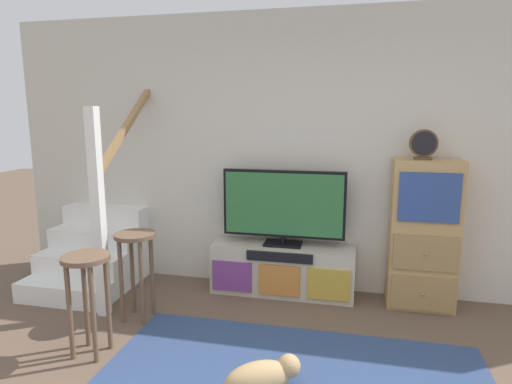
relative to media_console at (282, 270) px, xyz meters
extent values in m
cube|color=beige|center=(0.30, 0.27, 1.11)|extent=(6.40, 0.12, 2.70)
cube|color=#BCB29E|center=(0.00, 0.01, 0.00)|extent=(1.38, 0.36, 0.49)
cube|color=#70387F|center=(-0.46, -0.18, -0.04)|extent=(0.39, 0.02, 0.29)
cube|color=#BC7533|center=(0.00, -0.18, -0.04)|extent=(0.39, 0.02, 0.29)
cube|color=#B79333|center=(0.46, -0.18, -0.04)|extent=(0.39, 0.02, 0.29)
cube|color=black|center=(0.00, -0.18, 0.19)|extent=(0.62, 0.02, 0.09)
cube|color=black|center=(0.00, 0.03, 0.25)|extent=(0.36, 0.22, 0.02)
cylinder|color=black|center=(0.00, 0.03, 0.30)|extent=(0.05, 0.05, 0.06)
cube|color=black|center=(0.00, 0.03, 0.65)|extent=(1.18, 0.05, 0.65)
cube|color=#2D6B38|center=(0.00, 0.00, 0.65)|extent=(1.13, 0.01, 0.60)
cube|color=tan|center=(1.27, 0.02, 0.43)|extent=(0.58, 0.34, 1.35)
cube|color=#9C7949|center=(1.27, -0.16, -0.06)|extent=(0.53, 0.02, 0.31)
sphere|color=olive|center=(1.27, -0.18, -0.06)|extent=(0.03, 0.03, 0.03)
cube|color=#9C7949|center=(1.27, -0.16, 0.31)|extent=(0.53, 0.02, 0.31)
sphere|color=olive|center=(1.27, -0.18, 0.31)|extent=(0.03, 0.03, 0.03)
cube|color=#2D4784|center=(1.27, -0.16, 0.80)|extent=(0.49, 0.02, 0.42)
cube|color=#4C3823|center=(1.22, 0.00, 1.12)|extent=(0.14, 0.08, 0.02)
cylinder|color=brown|center=(1.22, 0.00, 1.25)|extent=(0.24, 0.04, 0.24)
cylinder|color=black|center=(1.22, -0.03, 1.25)|extent=(0.20, 0.01, 0.20)
cube|color=white|center=(-1.95, -0.66, -0.15)|extent=(0.90, 0.26, 0.19)
cube|color=white|center=(-1.95, -0.40, -0.05)|extent=(0.90, 0.26, 0.38)
cube|color=white|center=(-1.95, -0.14, 0.04)|extent=(0.90, 0.26, 0.57)
cube|color=white|center=(-1.95, 0.12, 0.14)|extent=(0.90, 0.26, 0.76)
cube|color=white|center=(-1.95, 0.38, 0.23)|extent=(0.90, 0.26, 0.95)
cube|color=white|center=(-1.45, -0.79, 0.66)|extent=(0.09, 0.09, 1.80)
cube|color=#9E7547|center=(-1.45, -0.14, 1.46)|extent=(0.06, 1.33, 0.99)
cylinder|color=brown|center=(-1.28, -1.47, 0.12)|extent=(0.04, 0.04, 0.72)
cylinder|color=brown|center=(-1.09, -1.47, 0.12)|extent=(0.04, 0.04, 0.72)
cylinder|color=brown|center=(-1.28, -1.29, 0.12)|extent=(0.04, 0.04, 0.72)
cylinder|color=brown|center=(-1.09, -1.29, 0.12)|extent=(0.04, 0.04, 0.72)
cylinder|color=brown|center=(-1.19, -1.38, 0.49)|extent=(0.34, 0.34, 0.03)
cylinder|color=brown|center=(-1.22, -0.88, 0.12)|extent=(0.04, 0.04, 0.72)
cylinder|color=brown|center=(-1.03, -0.88, 0.12)|extent=(0.04, 0.04, 0.72)
cylinder|color=brown|center=(-1.22, -0.70, 0.12)|extent=(0.04, 0.04, 0.72)
cylinder|color=brown|center=(-1.03, -0.70, 0.12)|extent=(0.04, 0.04, 0.72)
cylinder|color=brown|center=(-1.12, -0.79, 0.50)|extent=(0.34, 0.34, 0.03)
ellipsoid|color=tan|center=(0.11, -1.58, -0.13)|extent=(0.48, 0.40, 0.22)
sphere|color=tan|center=(0.29, -1.47, -0.09)|extent=(0.15, 0.15, 0.15)
camera|label=1|loc=(0.64, -3.96, 1.50)|focal=30.31mm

